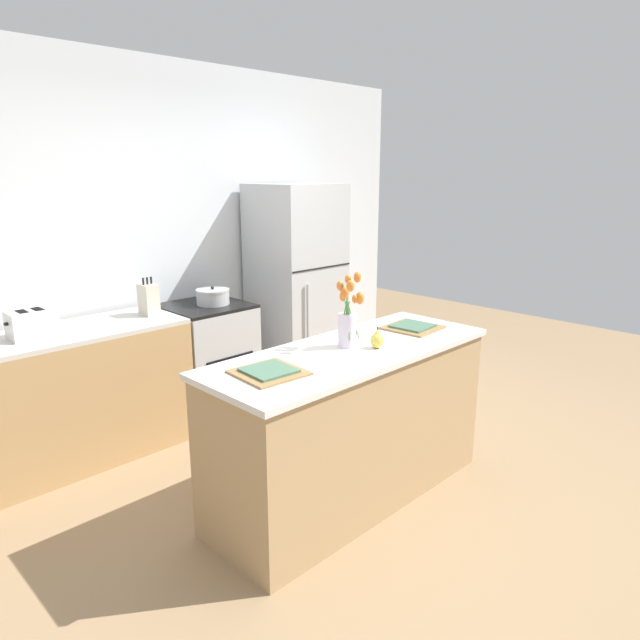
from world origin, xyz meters
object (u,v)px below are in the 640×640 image
pear_figurine (377,340)px  plate_setting_right (413,327)px  stove_range (208,360)px  toaster (31,324)px  cooking_pot (213,297)px  refrigerator (296,288)px  knife_block (149,299)px  flower_vase (348,319)px  plate_setting_left (269,372)px

pear_figurine → plate_setting_right: pear_figurine is taller
stove_range → plate_setting_right: bearing=-72.8°
toaster → cooking_pot: toaster is taller
pear_figurine → refrigerator: bearing=61.0°
pear_figurine → toaster: toaster is taller
toaster → stove_range: bearing=0.3°
knife_block → plate_setting_right: bearing=-59.2°
stove_range → knife_block: 0.72m
stove_range → cooking_pot: cooking_pot is taller
stove_range → knife_block: bearing=179.4°
plate_setting_right → cooking_pot: 1.61m
pear_figurine → toaster: (-1.26, 1.68, 0.01)m
refrigerator → flower_vase: refrigerator is taller
flower_vase → plate_setting_right: flower_vase is taller
flower_vase → plate_setting_right: bearing=-2.8°
stove_range → plate_setting_left: plate_setting_left is taller
flower_vase → cooking_pot: 1.54m
pear_figurine → cooking_pot: pear_figurine is taller
flower_vase → cooking_pot: bearing=84.7°
stove_range → refrigerator: size_ratio=0.50×
refrigerator → knife_block: size_ratio=6.60×
refrigerator → pear_figurine: (-0.94, -1.69, 0.08)m
toaster → knife_block: size_ratio=1.04×
plate_setting_left → plate_setting_right: bearing=0.0°
flower_vase → plate_setting_right: 0.60m
refrigerator → toaster: refrigerator is taller
plate_setting_left → cooking_pot: cooking_pot is taller
refrigerator → toaster: 2.20m
stove_range → plate_setting_left: 1.80m
refrigerator → stove_range: bearing=-180.0°
pear_figurine → cooking_pot: size_ratio=0.49×
pear_figurine → toaster: 2.10m
flower_vase → pear_figurine: 0.20m
toaster → knife_block: 0.79m
plate_setting_right → toaster: bearing=137.8°
pear_figurine → plate_setting_right: size_ratio=0.37×
refrigerator → pear_figurine: 1.94m
toaster → cooking_pot: size_ratio=1.10×
toaster → plate_setting_left: bearing=-70.4°
plate_setting_right → cooking_pot: bearing=105.7°
toaster → cooking_pot: 1.31m
plate_setting_right → cooking_pot: size_ratio=1.31×
pear_figurine → stove_range: bearing=90.4°
refrigerator → knife_block: refrigerator is taller
refrigerator → cooking_pot: size_ratio=6.98×
pear_figurine → toaster: bearing=126.9°
stove_range → flower_vase: bearing=-93.2°
stove_range → cooking_pot: 0.51m
plate_setting_right → toaster: 2.35m
cooking_pot → toaster: bearing=178.9°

